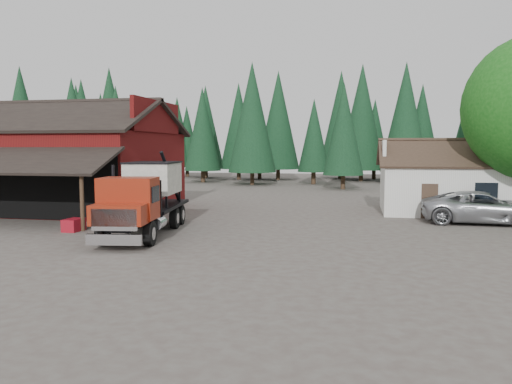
# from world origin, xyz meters

# --- Properties ---
(ground) EXTENTS (120.00, 120.00, 0.00)m
(ground) POSITION_xyz_m (0.00, 0.00, 0.00)
(ground) COLOR #4B403B
(ground) RESTS_ON ground
(red_barn) EXTENTS (12.80, 13.63, 7.18)m
(red_barn) POSITION_xyz_m (-11.00, 9.90, 2.69)
(red_barn) COLOR #5E120F
(red_barn) RESTS_ON ground
(farmhouse) EXTENTS (8.60, 6.42, 4.65)m
(farmhouse) POSITION_xyz_m (13.00, 13.00, 1.67)
(farmhouse) COLOR silver
(farmhouse) RESTS_ON ground
(conifer_backdrop) EXTENTS (76.00, 16.00, 16.00)m
(conifer_backdrop) POSITION_xyz_m (0.00, 42.00, 0.00)
(conifer_backdrop) COLOR black
(conifer_backdrop) RESTS_ON ground
(near_pine_a) EXTENTS (4.40, 4.40, 11.40)m
(near_pine_a) POSITION_xyz_m (-22.00, 28.00, 6.39)
(near_pine_a) COLOR #382619
(near_pine_a) RESTS_ON ground
(near_pine_b) EXTENTS (3.96, 3.96, 10.40)m
(near_pine_b) POSITION_xyz_m (6.00, 30.00, 5.89)
(near_pine_b) COLOR #382619
(near_pine_b) RESTS_ON ground
(near_pine_d) EXTENTS (5.28, 5.28, 13.40)m
(near_pine_d) POSITION_xyz_m (-4.00, 34.00, 7.39)
(near_pine_d) COLOR #382619
(near_pine_d) RESTS_ON ground
(feed_truck) EXTENTS (3.46, 8.82, 3.88)m
(feed_truck) POSITION_xyz_m (-2.22, 1.90, 1.81)
(feed_truck) COLOR black
(feed_truck) RESTS_ON ground
(silver_car) EXTENTS (6.32, 3.12, 1.73)m
(silver_car) POSITION_xyz_m (14.00, 8.56, 0.86)
(silver_car) COLOR #A8ABB0
(silver_car) RESTS_ON ground
(equip_box) EXTENTS (0.71, 1.11, 0.60)m
(equip_box) POSITION_xyz_m (-6.00, 1.96, 0.30)
(equip_box) COLOR maroon
(equip_box) RESTS_ON ground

